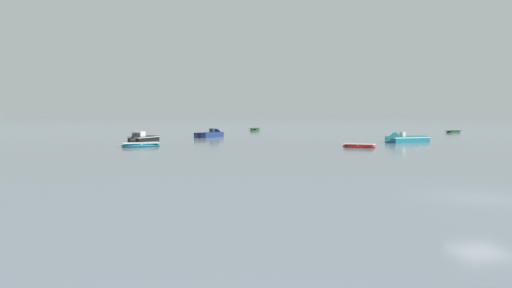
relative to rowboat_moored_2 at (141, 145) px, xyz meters
The scene contains 8 objects.
ground_plane 39.04m from the rowboat_moored_2, 66.38° to the right, with size 800.00×800.00×0.00m, color gray.
rowboat_moored_2 is the anchor object (origin of this frame).
motorboat_moored_1 21.55m from the rowboat_moored_2, 62.28° to the left, with size 5.27×5.81×2.01m.
motorboat_moored_2 9.98m from the rowboat_moored_2, 91.85° to the left, with size 4.42×5.10×1.92m.
rowboat_moored_3 23.49m from the rowboat_moored_2, 13.85° to the right, with size 3.59×3.12×0.56m.
motorboat_moored_3 31.36m from the rowboat_moored_2, ahead, with size 6.32×3.10×2.08m.
rowboat_moored_4 45.81m from the rowboat_moored_2, 62.72° to the left, with size 3.30×4.72×0.71m.
rowboat_moored_5 58.90m from the rowboat_moored_2, 24.45° to the left, with size 3.76×2.31×0.56m.
Camera 1 is at (-14.44, -19.83, 3.92)m, focal length 35.21 mm.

